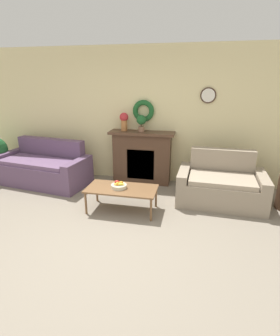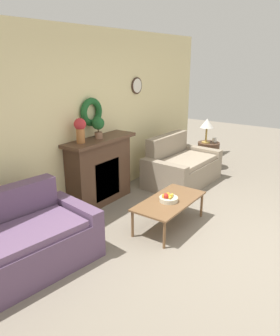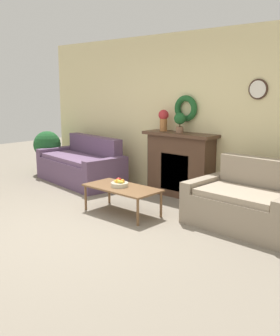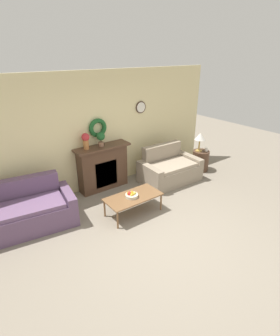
{
  "view_description": "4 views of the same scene",
  "coord_description": "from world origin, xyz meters",
  "px_view_note": "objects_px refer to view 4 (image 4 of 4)",
  "views": [
    {
      "loc": [
        1.14,
        -2.66,
        2.06
      ],
      "look_at": [
        0.25,
        1.41,
        0.65
      ],
      "focal_mm": 28.0,
      "sensor_mm": 36.0,
      "label": 1
    },
    {
      "loc": [
        -3.58,
        -0.96,
        2.24
      ],
      "look_at": [
        -0.14,
        1.48,
        0.83
      ],
      "focal_mm": 35.0,
      "sensor_mm": 36.0,
      "label": 2
    },
    {
      "loc": [
        3.89,
        -2.82,
        1.8
      ],
      "look_at": [
        0.13,
        1.35,
        0.65
      ],
      "focal_mm": 42.0,
      "sensor_mm": 36.0,
      "label": 3
    },
    {
      "loc": [
        -2.58,
        -2.64,
        3.05
      ],
      "look_at": [
        0.32,
        1.27,
        0.87
      ],
      "focal_mm": 28.0,
      "sensor_mm": 36.0,
      "label": 4
    }
  ],
  "objects_px": {
    "vase_on_mantel_left": "(86,140)",
    "fruit_bowl": "(131,195)",
    "side_table_by_loveseat": "(200,161)",
    "coffee_table": "(133,198)",
    "table_lamp": "(200,137)",
    "couch_left": "(21,213)",
    "mug": "(206,150)",
    "fireplace": "(103,167)",
    "loveseat_right": "(169,169)",
    "potted_plant_on_mantel": "(101,138)"
  },
  "relations": [
    {
      "from": "vase_on_mantel_left",
      "to": "fruit_bowl",
      "type": "bearing_deg",
      "value": -78.74
    },
    {
      "from": "side_table_by_loveseat",
      "to": "vase_on_mantel_left",
      "type": "bearing_deg",
      "value": 167.39
    },
    {
      "from": "coffee_table",
      "to": "table_lamp",
      "type": "bearing_deg",
      "value": 14.56
    },
    {
      "from": "couch_left",
      "to": "mug",
      "type": "height_order",
      "value": "couch_left"
    },
    {
      "from": "coffee_table",
      "to": "fruit_bowl",
      "type": "bearing_deg",
      "value": -174.37
    },
    {
      "from": "table_lamp",
      "to": "vase_on_mantel_left",
      "type": "bearing_deg",
      "value": 167.99
    },
    {
      "from": "table_lamp",
      "to": "mug",
      "type": "distance_m",
      "value": 0.4
    },
    {
      "from": "fireplace",
      "to": "loveseat_right",
      "type": "height_order",
      "value": "fireplace"
    },
    {
      "from": "fireplace",
      "to": "potted_plant_on_mantel",
      "type": "xyz_separation_m",
      "value": [
        -0.01,
        -0.01,
        0.74
      ]
    },
    {
      "from": "coffee_table",
      "to": "mug",
      "type": "height_order",
      "value": "mug"
    },
    {
      "from": "fireplace",
      "to": "table_lamp",
      "type": "relative_size",
      "value": 2.55
    },
    {
      "from": "fruit_bowl",
      "to": "table_lamp",
      "type": "height_order",
      "value": "table_lamp"
    },
    {
      "from": "couch_left",
      "to": "mug",
      "type": "bearing_deg",
      "value": 4.5
    },
    {
      "from": "fruit_bowl",
      "to": "side_table_by_loveseat",
      "type": "distance_m",
      "value": 2.86
    },
    {
      "from": "vase_on_mantel_left",
      "to": "potted_plant_on_mantel",
      "type": "relative_size",
      "value": 1.1
    },
    {
      "from": "fireplace",
      "to": "potted_plant_on_mantel",
      "type": "distance_m",
      "value": 0.74
    },
    {
      "from": "fruit_bowl",
      "to": "mug",
      "type": "distance_m",
      "value": 2.94
    },
    {
      "from": "table_lamp",
      "to": "mug",
      "type": "bearing_deg",
      "value": -38.16
    },
    {
      "from": "fruit_bowl",
      "to": "mug",
      "type": "xyz_separation_m",
      "value": [
        2.88,
        0.57,
        0.16
      ]
    },
    {
      "from": "fruit_bowl",
      "to": "mug",
      "type": "bearing_deg",
      "value": 11.27
    },
    {
      "from": "table_lamp",
      "to": "potted_plant_on_mantel",
      "type": "xyz_separation_m",
      "value": [
        -2.63,
        0.62,
        0.33
      ]
    },
    {
      "from": "side_table_by_loveseat",
      "to": "table_lamp",
      "type": "height_order",
      "value": "table_lamp"
    },
    {
      "from": "loveseat_right",
      "to": "mug",
      "type": "relative_size",
      "value": 16.97
    },
    {
      "from": "fireplace",
      "to": "couch_left",
      "type": "bearing_deg",
      "value": -166.71
    },
    {
      "from": "loveseat_right",
      "to": "vase_on_mantel_left",
      "type": "distance_m",
      "value": 2.24
    },
    {
      "from": "table_lamp",
      "to": "side_table_by_loveseat",
      "type": "bearing_deg",
      "value": -38.66
    },
    {
      "from": "side_table_by_loveseat",
      "to": "fruit_bowl",
      "type": "bearing_deg",
      "value": -166.76
    },
    {
      "from": "fruit_bowl",
      "to": "side_table_by_loveseat",
      "type": "relative_size",
      "value": 0.45
    },
    {
      "from": "coffee_table",
      "to": "side_table_by_loveseat",
      "type": "bearing_deg",
      "value": 13.37
    },
    {
      "from": "couch_left",
      "to": "vase_on_mantel_left",
      "type": "height_order",
      "value": "vase_on_mantel_left"
    },
    {
      "from": "side_table_by_loveseat",
      "to": "potted_plant_on_mantel",
      "type": "xyz_separation_m",
      "value": [
        -2.69,
        0.66,
        1.0
      ]
    },
    {
      "from": "mug",
      "to": "coffee_table",
      "type": "bearing_deg",
      "value": -168.63
    },
    {
      "from": "fireplace",
      "to": "side_table_by_loveseat",
      "type": "xyz_separation_m",
      "value": [
        2.67,
        -0.68,
        -0.26
      ]
    },
    {
      "from": "mug",
      "to": "couch_left",
      "type": "bearing_deg",
      "value": 176.61
    },
    {
      "from": "mug",
      "to": "fireplace",
      "type": "bearing_deg",
      "value": 164.78
    },
    {
      "from": "potted_plant_on_mantel",
      "to": "vase_on_mantel_left",
      "type": "bearing_deg",
      "value": 176.81
    },
    {
      "from": "fruit_bowl",
      "to": "side_table_by_loveseat",
      "type": "bearing_deg",
      "value": 13.24
    },
    {
      "from": "coffee_table",
      "to": "vase_on_mantel_left",
      "type": "xyz_separation_m",
      "value": [
        -0.31,
        1.33,
        0.92
      ]
    },
    {
      "from": "fruit_bowl",
      "to": "side_table_by_loveseat",
      "type": "xyz_separation_m",
      "value": [
        2.78,
        0.65,
        -0.16
      ]
    },
    {
      "from": "loveseat_right",
      "to": "couch_left",
      "type": "bearing_deg",
      "value": 179.82
    },
    {
      "from": "fireplace",
      "to": "mug",
      "type": "relative_size",
      "value": 14.79
    },
    {
      "from": "table_lamp",
      "to": "fireplace",
      "type": "bearing_deg",
      "value": 166.45
    },
    {
      "from": "table_lamp",
      "to": "fruit_bowl",
      "type": "bearing_deg",
      "value": -165.59
    },
    {
      "from": "table_lamp",
      "to": "coffee_table",
      "type": "bearing_deg",
      "value": -165.44
    },
    {
      "from": "coffee_table",
      "to": "potted_plant_on_mantel",
      "type": "xyz_separation_m",
      "value": [
        0.05,
        1.31,
        0.92
      ]
    },
    {
      "from": "loveseat_right",
      "to": "side_table_by_loveseat",
      "type": "relative_size",
      "value": 2.67
    },
    {
      "from": "fireplace",
      "to": "vase_on_mantel_left",
      "type": "distance_m",
      "value": 0.83
    },
    {
      "from": "fireplace",
      "to": "mug",
      "type": "distance_m",
      "value": 2.88
    },
    {
      "from": "coffee_table",
      "to": "fruit_bowl",
      "type": "height_order",
      "value": "fruit_bowl"
    },
    {
      "from": "fireplace",
      "to": "couch_left",
      "type": "height_order",
      "value": "fireplace"
    }
  ]
}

